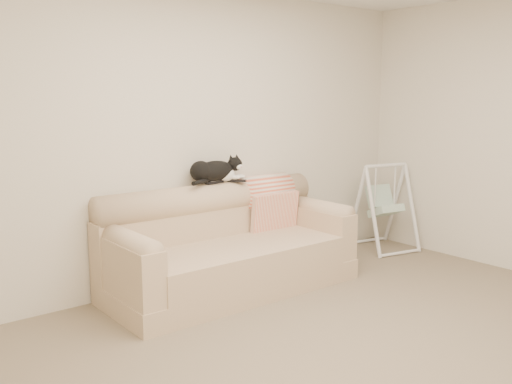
% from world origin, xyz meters
% --- Properties ---
extents(ground_plane, '(5.00, 5.00, 0.00)m').
position_xyz_m(ground_plane, '(0.00, 0.00, 0.00)').
color(ground_plane, '#70624B').
rests_on(ground_plane, ground).
extents(room_shell, '(5.04, 4.04, 2.60)m').
position_xyz_m(room_shell, '(0.00, 0.00, 1.53)').
color(room_shell, beige).
rests_on(room_shell, ground).
extents(sofa, '(2.20, 0.93, 0.90)m').
position_xyz_m(sofa, '(0.05, 1.62, 0.35)').
color(sofa, '#C3AD90').
rests_on(sofa, ground).
extents(remote_a, '(0.18, 0.07, 0.03)m').
position_xyz_m(remote_a, '(0.08, 1.86, 0.91)').
color(remote_a, black).
rests_on(remote_a, sofa).
extents(remote_b, '(0.15, 0.16, 0.02)m').
position_xyz_m(remote_b, '(0.30, 1.81, 0.91)').
color(remote_b, black).
rests_on(remote_b, sofa).
extents(tuxedo_cat, '(0.61, 0.27, 0.24)m').
position_xyz_m(tuxedo_cat, '(0.09, 1.86, 1.01)').
color(tuxedo_cat, black).
rests_on(tuxedo_cat, sofa).
extents(throw_blanket, '(0.53, 0.38, 0.58)m').
position_xyz_m(throw_blanket, '(0.66, 1.84, 0.72)').
color(throw_blanket, '#E15938').
rests_on(throw_blanket, sofa).
extents(baby_swing, '(0.69, 0.72, 0.95)m').
position_xyz_m(baby_swing, '(2.15, 1.61, 0.47)').
color(baby_swing, white).
rests_on(baby_swing, ground).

